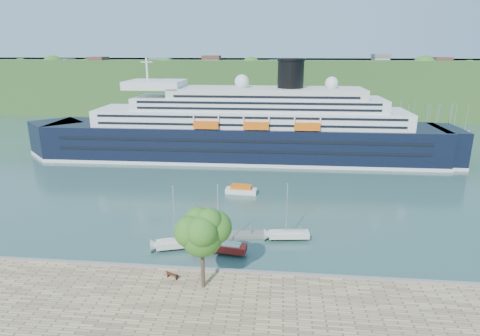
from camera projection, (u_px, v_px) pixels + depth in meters
name	position (u px, v px, depth m)	size (l,w,h in m)	color
ground	(191.00, 275.00, 53.60)	(400.00, 400.00, 0.00)	#2C4F4B
far_hillside	(258.00, 86.00, 188.27)	(400.00, 50.00, 24.00)	#2D5020
quay_coping	(191.00, 268.00, 53.08)	(220.00, 0.50, 0.30)	slate
cruise_ship	(242.00, 110.00, 106.23)	(119.19, 17.36, 26.76)	black
park_bench	(173.00, 275.00, 50.96)	(1.64, 0.67, 1.05)	#442113
promenade_tree	(202.00, 245.00, 47.73)	(6.80, 6.80, 11.26)	#276219
floating_pontoon	(239.00, 235.00, 64.81)	(18.04, 2.21, 0.40)	slate
sailboat_white_near	(178.00, 219.00, 59.23)	(7.53, 2.09, 9.72)	silver
sailboat_red	(222.00, 221.00, 57.86)	(7.93, 2.20, 10.25)	maroon
sailboat_white_far	(290.00, 213.00, 62.20)	(7.01, 1.95, 9.05)	silver
tender_launch	(241.00, 189.00, 83.56)	(6.53, 2.23, 1.80)	#ED5E0D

